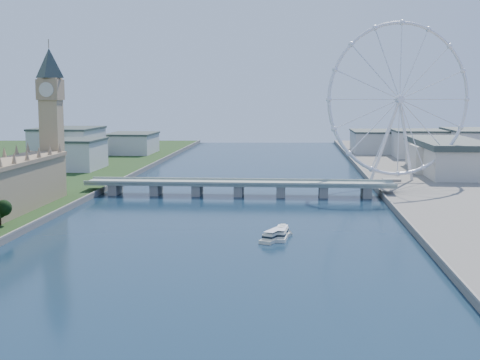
# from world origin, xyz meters

# --- Properties ---
(ground) EXTENTS (2000.00, 2000.00, 0.00)m
(ground) POSITION_xyz_m (0.00, 0.00, 0.00)
(ground) COLOR #193647
(ground) RESTS_ON ground
(big_ben) EXTENTS (20.02, 20.02, 110.00)m
(big_ben) POSITION_xyz_m (-128.00, 278.00, 66.57)
(big_ben) COLOR tan
(big_ben) RESTS_ON ground
(westminster_bridge) EXTENTS (220.00, 22.00, 9.50)m
(westminster_bridge) POSITION_xyz_m (0.00, 300.00, 6.63)
(westminster_bridge) COLOR gray
(westminster_bridge) RESTS_ON ground
(london_eye) EXTENTS (113.60, 39.12, 124.30)m
(london_eye) POSITION_xyz_m (119.98, 355.08, 67.52)
(london_eye) COLOR silver
(london_eye) RESTS_ON ground
(county_hall) EXTENTS (54.00, 144.00, 35.00)m
(county_hall) POSITION_xyz_m (175.00, 430.00, 0.00)
(county_hall) COLOR beige
(county_hall) RESTS_ON ground
(city_skyline) EXTENTS (505.00, 280.00, 32.00)m
(city_skyline) POSITION_xyz_m (39.22, 560.08, 16.96)
(city_skyline) COLOR beige
(city_skyline) RESTS_ON ground
(tour_boat_near) EXTENTS (9.43, 27.09, 5.83)m
(tour_boat_near) POSITION_xyz_m (32.80, 158.66, 0.00)
(tour_boat_near) COLOR beige
(tour_boat_near) RESTS_ON ground
(tour_boat_far) EXTENTS (17.12, 27.10, 5.86)m
(tour_boat_far) POSITION_xyz_m (29.83, 153.61, 0.00)
(tour_boat_far) COLOR beige
(tour_boat_far) RESTS_ON ground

